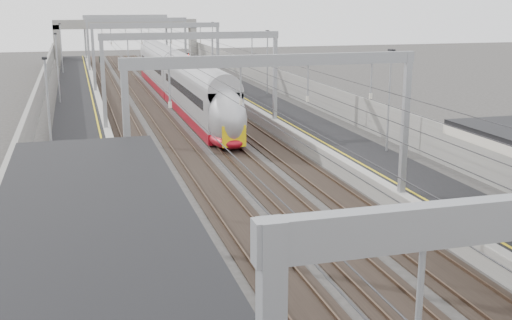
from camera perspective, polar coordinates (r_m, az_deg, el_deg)
platform_left at (r=49.92m, az=-15.28°, el=2.77°), size 4.00×120.00×1.00m
platform_right at (r=52.48m, az=2.47°, el=3.79°), size 4.00×120.00×1.00m
tracks at (r=50.67m, az=-6.17°, el=2.83°), size 11.40×140.00×0.20m
overhead_line at (r=56.38m, az=-7.49°, el=10.17°), size 13.00×140.00×6.60m
overbridge at (r=104.46m, az=-11.47°, el=11.28°), size 22.00×2.20×6.90m
wall_left at (r=49.82m, az=-19.04°, el=3.76°), size 0.30×120.00×3.20m
wall_right at (r=53.37m, az=5.76°, el=5.10°), size 0.30×120.00×3.20m
train at (r=62.25m, az=-6.73°, el=6.69°), size 2.53×46.09×4.01m
signal_green at (r=77.75m, az=-13.62°, el=8.18°), size 0.32×0.32×3.48m
signal_red_near at (r=74.72m, az=-6.99°, el=8.24°), size 0.32×0.32×3.48m
signal_red_far at (r=80.49m, az=-6.04°, el=8.67°), size 0.32×0.32×3.48m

